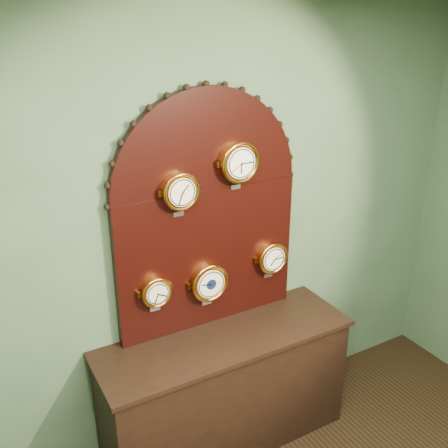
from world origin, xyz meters
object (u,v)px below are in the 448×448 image
shop_counter (225,391)px  tide_clock (272,258)px  display_board (208,206)px  arabic_clock (239,162)px  roman_clock (180,191)px  barometer (209,282)px  hygrometer (156,292)px

shop_counter → tide_clock: (0.44, 0.15, 0.80)m
display_board → arabic_clock: display_board is taller
tide_clock → shop_counter: bearing=-160.6°
roman_clock → barometer: (0.17, -0.00, -0.63)m
barometer → shop_counter: bearing=-78.1°
barometer → tide_clock: bearing=0.1°
arabic_clock → tide_clock: (0.26, 0.00, -0.68)m
display_board → barometer: display_board is taller
barometer → tide_clock: 0.47m
hygrometer → tide_clock: (0.82, -0.00, 0.02)m
hygrometer → display_board: bearing=9.7°
roman_clock → hygrometer: roman_clock is taller
roman_clock → tide_clock: size_ratio=1.01×
display_board → roman_clock: (-0.21, -0.07, 0.15)m
barometer → display_board: bearing=64.5°
roman_clock → arabic_clock: 0.40m
display_board → roman_clock: display_board is taller
shop_counter → hygrometer: (-0.38, 0.15, 0.78)m
display_board → barometer: (-0.03, -0.07, -0.48)m
display_board → roman_clock: 0.26m
display_board → roman_clock: bearing=-162.2°
barometer → arabic_clock: bearing=0.0°
display_board → roman_clock: size_ratio=5.59×
arabic_clock → barometer: 0.77m
display_board → arabic_clock: size_ratio=5.09×
display_board → tide_clock: bearing=-8.7°
shop_counter → hygrometer: bearing=158.1°
shop_counter → display_board: (0.00, 0.22, 1.23)m
display_board → hygrometer: size_ratio=6.29×
hygrometer → tide_clock: tide_clock is taller
shop_counter → roman_clock: size_ratio=5.84×
shop_counter → hygrometer: 0.88m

